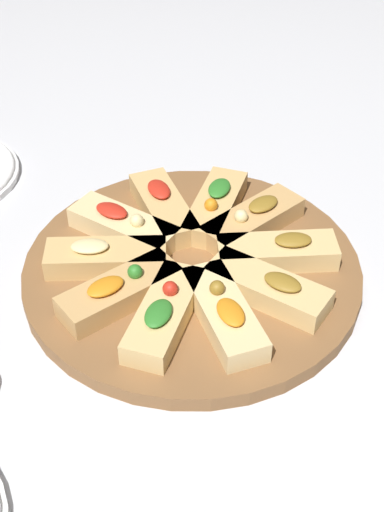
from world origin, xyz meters
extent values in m
plane|color=silver|center=(0.00, 0.00, 0.00)|extent=(3.00, 3.00, 0.00)
cylinder|color=brown|center=(0.00, 0.00, 0.01)|extent=(0.43, 0.43, 0.02)
cube|color=#DBB775|center=(0.04, -0.10, 0.04)|extent=(0.10, 0.16, 0.03)
ellipsoid|color=olive|center=(0.05, -0.12, 0.05)|extent=(0.04, 0.05, 0.01)
cube|color=tan|center=(0.09, -0.06, 0.04)|extent=(0.16, 0.12, 0.03)
ellipsoid|color=olive|center=(0.11, -0.07, 0.05)|extent=(0.06, 0.05, 0.01)
sphere|color=beige|center=(0.07, -0.04, 0.06)|extent=(0.02, 0.02, 0.02)
cube|color=tan|center=(0.11, 0.00, 0.04)|extent=(0.15, 0.05, 0.03)
ellipsoid|color=#2D7A28|center=(0.13, 0.00, 0.05)|extent=(0.05, 0.03, 0.01)
sphere|color=orange|center=(0.09, 0.00, 0.06)|extent=(0.02, 0.02, 0.02)
cube|color=tan|center=(0.09, 0.07, 0.04)|extent=(0.15, 0.14, 0.03)
ellipsoid|color=red|center=(0.10, 0.08, 0.05)|extent=(0.05, 0.05, 0.01)
cube|color=#E5C689|center=(0.03, 0.10, 0.04)|extent=(0.09, 0.16, 0.03)
ellipsoid|color=red|center=(0.04, 0.12, 0.05)|extent=(0.04, 0.05, 0.01)
sphere|color=beige|center=(0.02, 0.08, 0.06)|extent=(0.02, 0.02, 0.02)
cube|color=tan|center=(-0.04, 0.10, 0.04)|extent=(0.10, 0.16, 0.03)
ellipsoid|color=beige|center=(-0.04, 0.12, 0.05)|extent=(0.04, 0.05, 0.01)
cube|color=tan|center=(-0.09, 0.06, 0.04)|extent=(0.15, 0.13, 0.03)
ellipsoid|color=orange|center=(-0.10, 0.07, 0.05)|extent=(0.06, 0.05, 0.01)
sphere|color=#2D7A28|center=(-0.07, 0.05, 0.06)|extent=(0.02, 0.02, 0.02)
cube|color=#DBB775|center=(-0.11, 0.00, 0.04)|extent=(0.15, 0.05, 0.03)
ellipsoid|color=#2D7A28|center=(-0.13, 0.00, 0.05)|extent=(0.05, 0.03, 0.01)
sphere|color=red|center=(-0.09, 0.00, 0.06)|extent=(0.02, 0.02, 0.02)
cube|color=#E5C689|center=(-0.09, -0.07, 0.04)|extent=(0.15, 0.13, 0.03)
ellipsoid|color=orange|center=(-0.10, -0.08, 0.05)|extent=(0.05, 0.05, 0.01)
sphere|color=olive|center=(-0.07, -0.05, 0.06)|extent=(0.02, 0.02, 0.02)
cube|color=#DBB775|center=(-0.03, -0.10, 0.04)|extent=(0.09, 0.16, 0.03)
ellipsoid|color=olive|center=(-0.04, -0.12, 0.05)|extent=(0.04, 0.05, 0.01)
camera|label=1|loc=(-0.66, -0.20, 0.62)|focal=50.00mm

